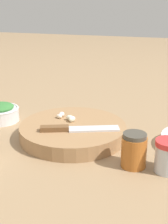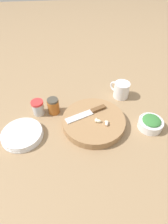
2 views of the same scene
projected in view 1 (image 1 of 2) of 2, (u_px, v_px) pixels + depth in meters
The scene contains 7 objects.
ground_plane at pixel (89, 144), 0.84m from camera, with size 5.00×5.00×0.00m, color #997A56.
cutting_board at pixel (73, 131), 0.87m from camera, with size 0.29×0.29×0.04m.
chef_knife at pixel (75, 129), 0.82m from camera, with size 0.20×0.10×0.01m.
garlic_cloves at pixel (67, 117), 0.89m from camera, with size 0.07×0.05×0.02m.
herb_bowl at pixel (1, 112), 0.98m from camera, with size 0.11×0.11×0.06m.
spice_jar at pixel (168, 156), 0.69m from camera, with size 0.06×0.06×0.08m.
honey_jar at pixel (134, 150), 0.71m from camera, with size 0.06×0.06×0.08m.
Camera 1 is at (-0.21, 0.72, 0.37)m, focal length 50.00 mm.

